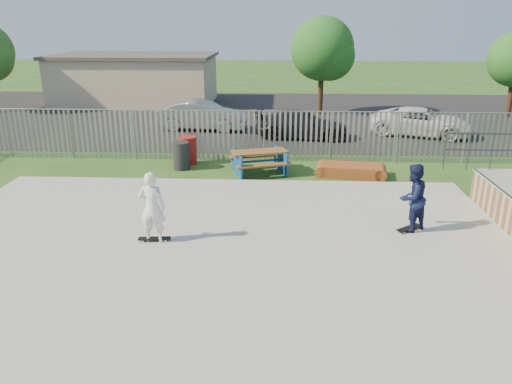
{
  "coord_description": "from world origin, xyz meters",
  "views": [
    {
      "loc": [
        1.6,
        -10.29,
        5.39
      ],
      "look_at": [
        1.01,
        2.0,
        1.1
      ],
      "focal_mm": 35.0,
      "sensor_mm": 36.0,
      "label": 1
    }
  ],
  "objects_px": {
    "picnic_table": "(259,162)",
    "skater_white": "(152,207)",
    "car_silver": "(202,115)",
    "trash_bin_red": "(188,150)",
    "funbox": "(351,170)",
    "car_dark": "(302,125)",
    "skater_navy": "(412,198)",
    "car_white": "(421,122)",
    "trash_bin_grey": "(181,156)",
    "tree_mid": "(322,49)"
  },
  "relations": [
    {
      "from": "picnic_table",
      "to": "skater_white",
      "type": "xyz_separation_m",
      "value": [
        -2.35,
        -6.36,
        0.62
      ]
    },
    {
      "from": "car_silver",
      "to": "skater_white",
      "type": "height_order",
      "value": "skater_white"
    },
    {
      "from": "skater_white",
      "to": "trash_bin_red",
      "type": "bearing_deg",
      "value": -81.88
    },
    {
      "from": "car_silver",
      "to": "skater_white",
      "type": "xyz_separation_m",
      "value": [
        0.85,
        -13.74,
        0.29
      ]
    },
    {
      "from": "car_silver",
      "to": "skater_white",
      "type": "relative_size",
      "value": 2.48
    },
    {
      "from": "funbox",
      "to": "car_dark",
      "type": "bearing_deg",
      "value": 113.31
    },
    {
      "from": "car_dark",
      "to": "skater_navy",
      "type": "xyz_separation_m",
      "value": [
        2.39,
        -11.15,
        0.39
      ]
    },
    {
      "from": "car_silver",
      "to": "car_dark",
      "type": "distance_m",
      "value": 5.21
    },
    {
      "from": "car_dark",
      "to": "car_white",
      "type": "relative_size",
      "value": 0.93
    },
    {
      "from": "skater_navy",
      "to": "skater_white",
      "type": "distance_m",
      "value": 6.57
    },
    {
      "from": "trash_bin_grey",
      "to": "skater_white",
      "type": "distance_m",
      "value": 6.82
    },
    {
      "from": "skater_navy",
      "to": "tree_mid",
      "type": "bearing_deg",
      "value": -124.06
    },
    {
      "from": "trash_bin_grey",
      "to": "car_dark",
      "type": "relative_size",
      "value": 0.23
    },
    {
      "from": "car_silver",
      "to": "skater_white",
      "type": "distance_m",
      "value": 13.77
    },
    {
      "from": "car_white",
      "to": "tree_mid",
      "type": "distance_m",
      "value": 7.71
    },
    {
      "from": "trash_bin_grey",
      "to": "car_white",
      "type": "height_order",
      "value": "car_white"
    },
    {
      "from": "funbox",
      "to": "car_white",
      "type": "height_order",
      "value": "car_white"
    },
    {
      "from": "picnic_table",
      "to": "trash_bin_red",
      "type": "xyz_separation_m",
      "value": [
        -2.82,
        1.13,
        0.11
      ]
    },
    {
      "from": "trash_bin_grey",
      "to": "tree_mid",
      "type": "height_order",
      "value": "tree_mid"
    },
    {
      "from": "car_dark",
      "to": "skater_navy",
      "type": "height_order",
      "value": "skater_navy"
    },
    {
      "from": "funbox",
      "to": "car_silver",
      "type": "height_order",
      "value": "car_silver"
    },
    {
      "from": "skater_navy",
      "to": "skater_white",
      "type": "xyz_separation_m",
      "value": [
        -6.5,
        -0.99,
        0.0
      ]
    },
    {
      "from": "tree_mid",
      "to": "skater_navy",
      "type": "height_order",
      "value": "tree_mid"
    },
    {
      "from": "trash_bin_red",
      "to": "trash_bin_grey",
      "type": "relative_size",
      "value": 1.04
    },
    {
      "from": "car_silver",
      "to": "car_white",
      "type": "distance_m",
      "value": 10.78
    },
    {
      "from": "car_silver",
      "to": "car_white",
      "type": "height_order",
      "value": "car_silver"
    },
    {
      "from": "trash_bin_red",
      "to": "tree_mid",
      "type": "bearing_deg",
      "value": 61.7
    },
    {
      "from": "skater_navy",
      "to": "car_dark",
      "type": "bearing_deg",
      "value": -115.47
    },
    {
      "from": "trash_bin_red",
      "to": "skater_white",
      "type": "distance_m",
      "value": 7.52
    },
    {
      "from": "trash_bin_red",
      "to": "car_dark",
      "type": "relative_size",
      "value": 0.24
    },
    {
      "from": "car_silver",
      "to": "tree_mid",
      "type": "distance_m",
      "value": 8.4
    },
    {
      "from": "car_white",
      "to": "skater_navy",
      "type": "height_order",
      "value": "skater_navy"
    },
    {
      "from": "trash_bin_grey",
      "to": "skater_white",
      "type": "bearing_deg",
      "value": -84.86
    },
    {
      "from": "picnic_table",
      "to": "funbox",
      "type": "height_order",
      "value": "picnic_table"
    },
    {
      "from": "car_white",
      "to": "skater_white",
      "type": "xyz_separation_m",
      "value": [
        -9.9,
        -12.98,
        0.37
      ]
    },
    {
      "from": "car_silver",
      "to": "trash_bin_grey",
      "type": "bearing_deg",
      "value": -173.01
    },
    {
      "from": "funbox",
      "to": "trash_bin_red",
      "type": "bearing_deg",
      "value": 176.63
    },
    {
      "from": "car_silver",
      "to": "funbox",
      "type": "bearing_deg",
      "value": -134.19
    },
    {
      "from": "picnic_table",
      "to": "car_silver",
      "type": "distance_m",
      "value": 8.05
    },
    {
      "from": "trash_bin_red",
      "to": "trash_bin_grey",
      "type": "xyz_separation_m",
      "value": [
        -0.14,
        -0.72,
        -0.02
      ]
    },
    {
      "from": "funbox",
      "to": "trash_bin_grey",
      "type": "bearing_deg",
      "value": -176.7
    },
    {
      "from": "picnic_table",
      "to": "trash_bin_grey",
      "type": "relative_size",
      "value": 2.32
    },
    {
      "from": "car_silver",
      "to": "car_dark",
      "type": "bearing_deg",
      "value": -102.86
    },
    {
      "from": "trash_bin_red",
      "to": "skater_navy",
      "type": "height_order",
      "value": "skater_navy"
    },
    {
      "from": "skater_navy",
      "to": "picnic_table",
      "type": "bearing_deg",
      "value": -89.91
    },
    {
      "from": "car_dark",
      "to": "skater_white",
      "type": "bearing_deg",
      "value": 166.38
    },
    {
      "from": "car_silver",
      "to": "car_dark",
      "type": "xyz_separation_m",
      "value": [
        4.96,
        -1.6,
        -0.09
      ]
    },
    {
      "from": "car_white",
      "to": "skater_white",
      "type": "relative_size",
      "value": 2.65
    },
    {
      "from": "trash_bin_red",
      "to": "skater_navy",
      "type": "xyz_separation_m",
      "value": [
        6.97,
        -6.5,
        0.51
      ]
    },
    {
      "from": "skater_white",
      "to": "trash_bin_grey",
      "type": "bearing_deg",
      "value": -80.33
    }
  ]
}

